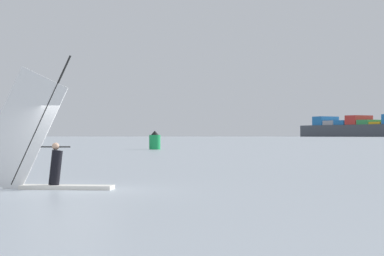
# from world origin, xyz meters

# --- Properties ---
(ground_plane) EXTENTS (4000.00, 4000.00, 0.00)m
(ground_plane) POSITION_xyz_m (0.00, 0.00, 0.00)
(ground_plane) COLOR #9EA8B2
(windsurfer) EXTENTS (4.27, 1.33, 4.21)m
(windsurfer) POSITION_xyz_m (-1.17, 0.48, 0.95)
(windsurfer) COLOR white
(windsurfer) RESTS_ON ground_plane
(cargo_ship) EXTENTS (180.02, 160.08, 36.83)m
(cargo_ship) POSITION_xyz_m (-65.01, 792.70, 9.73)
(cargo_ship) COLOR #3F444C
(cargo_ship) RESTS_ON ground_plane
(channel_buoy) EXTENTS (1.29, 1.29, 2.15)m
(channel_buoy) POSITION_xyz_m (-21.04, 57.90, 0.96)
(channel_buoy) COLOR #19994C
(channel_buoy) RESTS_ON ground_plane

